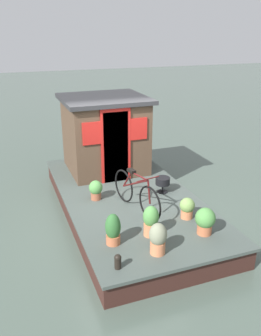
% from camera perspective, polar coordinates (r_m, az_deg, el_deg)
% --- Properties ---
extents(ground_plane, '(60.00, 60.00, 0.00)m').
position_cam_1_polar(ground_plane, '(8.15, -0.50, -7.15)').
color(ground_plane, '#47564C').
extents(houseboat_deck, '(5.54, 2.78, 0.46)m').
position_cam_1_polar(houseboat_deck, '(8.04, -0.50, -5.69)').
color(houseboat_deck, '#424C47').
rests_on(houseboat_deck, ground_plane).
extents(houseboat_cabin, '(1.94, 2.07, 1.89)m').
position_cam_1_polar(houseboat_cabin, '(9.08, -4.13, 5.52)').
color(houseboat_cabin, '#4C3828').
rests_on(houseboat_cabin, houseboat_deck).
extents(bicycle, '(1.64, 0.51, 0.85)m').
position_cam_1_polar(bicycle, '(7.10, 0.90, -3.97)').
color(bicycle, black).
rests_on(bicycle, houseboat_deck).
extents(potted_plant_lavender, '(0.28, 0.28, 0.57)m').
position_cam_1_polar(potted_plant_lavender, '(6.33, 3.29, -8.44)').
color(potted_plant_lavender, '#C6754C').
rests_on(potted_plant_lavender, houseboat_deck).
extents(potted_plant_basil, '(0.36, 0.36, 0.50)m').
position_cam_1_polar(potted_plant_basil, '(6.50, 11.90, -8.23)').
color(potted_plant_basil, '#B2603D').
rests_on(potted_plant_basil, houseboat_deck).
extents(potted_plant_mint, '(0.27, 0.27, 0.57)m').
position_cam_1_polar(potted_plant_mint, '(6.10, -2.83, -9.85)').
color(potted_plant_mint, '#B2603D').
rests_on(potted_plant_mint, houseboat_deck).
extents(potted_plant_sage, '(0.29, 0.29, 0.43)m').
position_cam_1_polar(potted_plant_sage, '(7.66, -5.60, -3.45)').
color(potted_plant_sage, '#935138').
rests_on(potted_plant_sage, houseboat_deck).
extents(potted_plant_succulent, '(0.29, 0.29, 0.55)m').
position_cam_1_polar(potted_plant_succulent, '(5.86, 4.43, -11.18)').
color(potted_plant_succulent, '#C6754C').
rests_on(potted_plant_succulent, houseboat_deck).
extents(potted_plant_geranium, '(0.29, 0.29, 0.42)m').
position_cam_1_polar(potted_plant_geranium, '(6.98, 9.08, -6.29)').
color(potted_plant_geranium, '#C6754C').
rests_on(potted_plant_geranium, houseboat_deck).
extents(charcoal_grill, '(0.32, 0.32, 0.36)m').
position_cam_1_polar(charcoal_grill, '(7.96, 5.20, -2.20)').
color(charcoal_grill, black).
rests_on(charcoal_grill, houseboat_deck).
extents(mooring_bollard, '(0.11, 0.11, 0.25)m').
position_cam_1_polar(mooring_bollard, '(5.61, -2.05, -14.69)').
color(mooring_bollard, black).
rests_on(mooring_bollard, houseboat_deck).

